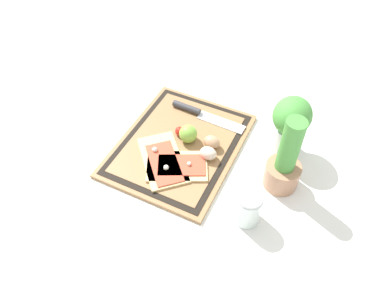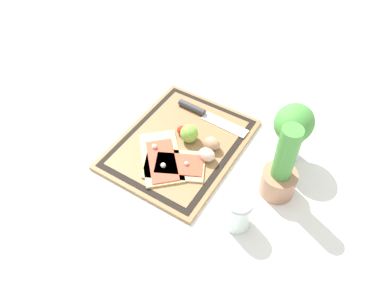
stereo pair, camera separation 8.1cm
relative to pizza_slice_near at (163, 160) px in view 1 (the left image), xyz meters
name	(u,v)px [view 1 (the left image)]	position (x,y,z in m)	size (l,w,h in m)	color
ground_plane	(179,146)	(-0.09, 0.01, -0.02)	(6.00, 6.00, 0.00)	white
cutting_board	(179,145)	(-0.09, 0.01, -0.01)	(0.45, 0.36, 0.02)	#997047
pizza_slice_near	(163,160)	(0.00, 0.00, 0.00)	(0.23, 0.23, 0.02)	#DBBC7F
pizza_slice_far	(178,166)	(0.00, 0.05, 0.00)	(0.18, 0.21, 0.02)	#DBBC7F
knife	(196,112)	(-0.23, 0.00, 0.00)	(0.05, 0.26, 0.02)	silver
egg_brown	(212,142)	(-0.12, 0.11, 0.02)	(0.04, 0.05, 0.04)	tan
egg_pink	(208,153)	(-0.07, 0.12, 0.02)	(0.04, 0.05, 0.04)	beige
lime	(188,134)	(-0.11, 0.03, 0.02)	(0.06, 0.06, 0.06)	#7FB742
cherry_tomato_red	(180,131)	(-0.12, -0.01, 0.01)	(0.03, 0.03, 0.03)	red
herb_pot	(285,164)	(-0.09, 0.34, 0.07)	(0.10, 0.10, 0.25)	#AD7A5B
sauce_jar	(248,209)	(0.06, 0.29, 0.03)	(0.07, 0.07, 0.11)	silver
herb_glass	(291,122)	(-0.23, 0.31, 0.10)	(0.13, 0.11, 0.20)	silver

